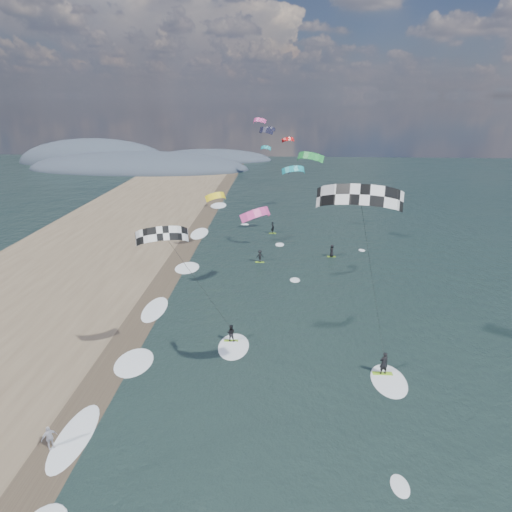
{
  "coord_description": "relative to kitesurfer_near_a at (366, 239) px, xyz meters",
  "views": [
    {
      "loc": [
        0.93,
        -22.23,
        19.86
      ],
      "look_at": [
        -1.0,
        12.0,
        7.0
      ],
      "focal_mm": 30.0,
      "sensor_mm": 36.0,
      "label": 1
    }
  ],
  "objects": [
    {
      "name": "shoreline_surf",
      "position": [
        -16.58,
        14.18,
        -12.44
      ],
      "size": [
        2.4,
        79.4,
        0.11
      ],
      "color": "white",
      "rests_on": "ground"
    },
    {
      "name": "wet_sand_strip",
      "position": [
        -17.78,
        9.43,
        -12.44
      ],
      "size": [
        3.0,
        240.0,
        0.0
      ],
      "primitive_type": "cube",
      "color": "#382D23",
      "rests_on": "ground"
    },
    {
      "name": "far_kitesurfers",
      "position": [
        -3.99,
        31.6,
        -11.6
      ],
      "size": [
        10.47,
        13.15,
        1.84
      ],
      "color": "#7FBB21",
      "rests_on": "ground"
    },
    {
      "name": "sand_strip",
      "position": [
        -29.78,
        9.43,
        -12.44
      ],
      "size": [
        26.0,
        240.0,
        0.0
      ],
      "primitive_type": "cube",
      "color": "brown",
      "rests_on": "ground"
    },
    {
      "name": "beach_walker",
      "position": [
        -18.28,
        -3.52,
        -11.65
      ],
      "size": [
        0.92,
        0.94,
        1.58
      ],
      "primitive_type": "imported",
      "rotation": [
        0.0,
        0.0,
        0.81
      ],
      "color": "#B8B6C2",
      "rests_on": "ground"
    },
    {
      "name": "coastal_hills",
      "position": [
        -50.62,
        107.29,
        -12.44
      ],
      "size": [
        80.0,
        41.0,
        15.0
      ],
      "color": "#3D4756",
      "rests_on": "ground"
    },
    {
      "name": "ground",
      "position": [
        -5.78,
        -0.57,
        -12.44
      ],
      "size": [
        260.0,
        260.0,
        0.0
      ],
      "primitive_type": "plane",
      "color": "black",
      "rests_on": "ground"
    },
    {
      "name": "kitesurfer_near_a",
      "position": [
        0.0,
        0.0,
        0.0
      ],
      "size": [
        8.01,
        8.7,
        16.08
      ],
      "color": "#7FBB21",
      "rests_on": "ground"
    },
    {
      "name": "kitesurfer_near_b",
      "position": [
        -11.09,
        4.8,
        -4.57
      ],
      "size": [
        6.94,
        8.59,
        12.72
      ],
      "color": "#7FBB21",
      "rests_on": "ground"
    },
    {
      "name": "bg_kite_field",
      "position": [
        -5.86,
        49.85,
        -1.44
      ],
      "size": [
        14.31,
        73.75,
        9.04
      ],
      "color": "yellow",
      "rests_on": "ground"
    }
  ]
}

